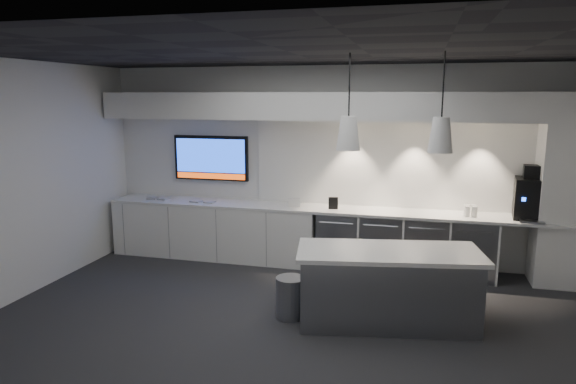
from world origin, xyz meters
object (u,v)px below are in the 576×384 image
(coffee_machine, at_px, (530,197))
(bin, at_px, (291,297))
(island, at_px, (388,286))
(wall_tv, at_px, (211,158))

(coffee_machine, bearing_deg, bin, -139.28)
(island, xyz_separation_m, coffee_machine, (1.76, 1.84, 0.77))
(island, distance_m, coffee_machine, 2.66)
(wall_tv, height_order, island, wall_tv)
(island, relative_size, coffee_machine, 2.93)
(wall_tv, relative_size, coffee_machine, 1.70)
(wall_tv, bearing_deg, coffee_machine, -2.97)
(bin, bearing_deg, wall_tv, 130.42)
(bin, height_order, coffee_machine, coffee_machine)
(bin, bearing_deg, island, 6.61)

